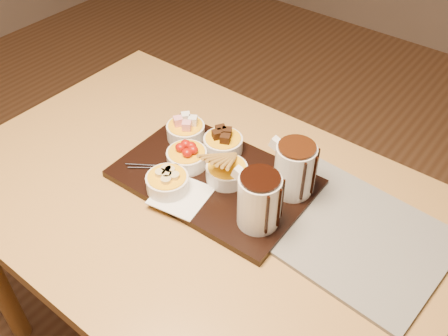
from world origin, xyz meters
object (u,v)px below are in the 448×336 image
Objects in this scene: bowl_strawberries at (187,158)px; pitcher_dark_chocolate at (259,201)px; pitcher_milk_chocolate at (294,170)px; newspaper at (350,233)px; serving_board at (214,178)px; dining_table at (198,221)px.

pitcher_dark_chocolate is (0.25, -0.05, 0.04)m from bowl_strawberries.
pitcher_milk_chocolate is 0.32× the size of newspaper.
bowl_strawberries is at bearing -163.61° from pitcher_milk_chocolate.
pitcher_milk_chocolate reaches higher than bowl_strawberries.
serving_board is 0.08m from bowl_strawberries.
dining_table is 2.61× the size of serving_board.
bowl_strawberries is (-0.08, -0.01, 0.03)m from serving_board.
pitcher_dark_chocolate is (0.17, -0.05, 0.07)m from serving_board.
bowl_strawberries is (-0.07, 0.05, 0.14)m from dining_table.
pitcher_dark_chocolate is at bearing 1.56° from dining_table.
dining_table is at bearing -99.24° from serving_board.
dining_table is at bearing -35.58° from bowl_strawberries.
serving_board is 3.65× the size of pitcher_milk_chocolate.
pitcher_milk_chocolate is (0.01, 0.13, 0.00)m from pitcher_dark_chocolate.
pitcher_milk_chocolate is (0.18, 0.14, 0.18)m from dining_table.
pitcher_dark_chocolate is at bearing -94.40° from pitcher_milk_chocolate.
pitcher_milk_chocolate reaches higher than dining_table.
serving_board is 0.34m from newspaper.
bowl_strawberries reaches higher than serving_board.
dining_table is 0.38m from newspaper.
pitcher_dark_chocolate is 0.13m from pitcher_milk_chocolate.
serving_board is at bearing -158.20° from pitcher_milk_chocolate.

